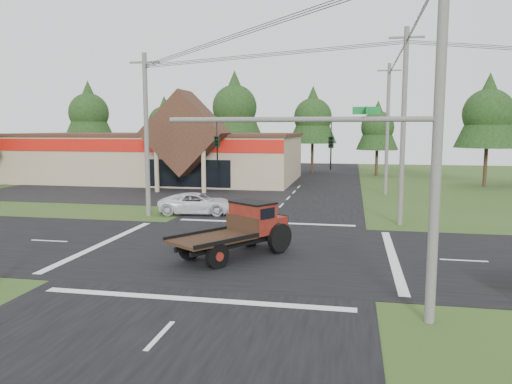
# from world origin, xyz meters

# --- Properties ---
(ground) EXTENTS (120.00, 120.00, 0.00)m
(ground) POSITION_xyz_m (0.00, 0.00, 0.00)
(ground) COLOR #2F4D1B
(ground) RESTS_ON ground
(road_ns) EXTENTS (12.00, 120.00, 0.02)m
(road_ns) POSITION_xyz_m (0.00, 0.00, 0.01)
(road_ns) COLOR black
(road_ns) RESTS_ON ground
(road_ew) EXTENTS (120.00, 12.00, 0.02)m
(road_ew) POSITION_xyz_m (0.00, 0.00, 0.01)
(road_ew) COLOR black
(road_ew) RESTS_ON ground
(parking_apron) EXTENTS (28.00, 14.00, 0.02)m
(parking_apron) POSITION_xyz_m (-14.00, 19.00, 0.01)
(parking_apron) COLOR black
(parking_apron) RESTS_ON ground
(cvs_building) EXTENTS (30.40, 18.20, 9.19)m
(cvs_building) POSITION_xyz_m (-15.70, 29.57, 2.78)
(cvs_building) COLOR tan
(cvs_building) RESTS_ON ground
(traffic_signal_mast) EXTENTS (8.12, 0.24, 7.00)m
(traffic_signal_mast) POSITION_xyz_m (5.82, -7.50, 4.43)
(traffic_signal_mast) COLOR #595651
(traffic_signal_mast) RESTS_ON ground
(utility_pole_nr) EXTENTS (2.00, 0.30, 11.00)m
(utility_pole_nr) POSITION_xyz_m (7.50, -7.50, 5.64)
(utility_pole_nr) COLOR #595651
(utility_pole_nr) RESTS_ON ground
(utility_pole_nw) EXTENTS (2.00, 0.30, 10.50)m
(utility_pole_nw) POSITION_xyz_m (-8.00, 8.00, 5.39)
(utility_pole_nw) COLOR #595651
(utility_pole_nw) RESTS_ON ground
(utility_pole_ne) EXTENTS (2.00, 0.30, 11.50)m
(utility_pole_ne) POSITION_xyz_m (8.00, 8.00, 5.89)
(utility_pole_ne) COLOR #595651
(utility_pole_ne) RESTS_ON ground
(utility_pole_n) EXTENTS (2.00, 0.30, 11.20)m
(utility_pole_n) POSITION_xyz_m (8.00, 22.00, 5.74)
(utility_pole_n) COLOR #595651
(utility_pole_n) RESTS_ON ground
(tree_row_a) EXTENTS (6.72, 6.72, 12.12)m
(tree_row_a) POSITION_xyz_m (-30.00, 40.00, 8.05)
(tree_row_a) COLOR #332316
(tree_row_a) RESTS_ON ground
(tree_row_b) EXTENTS (5.60, 5.60, 10.10)m
(tree_row_b) POSITION_xyz_m (-20.00, 42.00, 6.70)
(tree_row_b) COLOR #332316
(tree_row_b) RESTS_ON ground
(tree_row_c) EXTENTS (7.28, 7.28, 13.13)m
(tree_row_c) POSITION_xyz_m (-10.00, 41.00, 8.72)
(tree_row_c) COLOR #332316
(tree_row_c) RESTS_ON ground
(tree_row_d) EXTENTS (6.16, 6.16, 11.11)m
(tree_row_d) POSITION_xyz_m (0.00, 42.00, 7.38)
(tree_row_d) COLOR #332316
(tree_row_d) RESTS_ON ground
(tree_row_e) EXTENTS (5.04, 5.04, 9.09)m
(tree_row_e) POSITION_xyz_m (8.00, 40.00, 6.03)
(tree_row_e) COLOR #332316
(tree_row_e) RESTS_ON ground
(tree_side_ne) EXTENTS (6.16, 6.16, 11.11)m
(tree_side_ne) POSITION_xyz_m (18.00, 30.00, 7.38)
(tree_side_ne) COLOR #332316
(tree_side_ne) RESTS_ON ground
(antique_flatbed_truck) EXTENTS (5.22, 6.07, 2.45)m
(antique_flatbed_truck) POSITION_xyz_m (0.00, -1.27, 1.22)
(antique_flatbed_truck) COLOR #5B0D10
(antique_flatbed_truck) RESTS_ON ground
(white_pickup) EXTENTS (5.40, 3.06, 1.42)m
(white_pickup) POSITION_xyz_m (-5.07, 9.36, 0.71)
(white_pickup) COLOR white
(white_pickup) RESTS_ON ground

